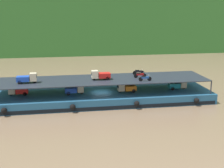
% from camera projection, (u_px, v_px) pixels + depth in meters
% --- Properties ---
extents(ground_plane, '(400.00, 400.00, 0.00)m').
position_uv_depth(ground_plane, '(101.00, 102.00, 44.29)').
color(ground_plane, '#7F664C').
extents(cargo_barge, '(33.03, 8.51, 1.50)m').
position_uv_depth(cargo_barge, '(101.00, 97.00, 44.07)').
color(cargo_barge, '#23567A').
rests_on(cargo_barge, ground).
extents(cargo_rack, '(31.43, 7.11, 2.00)m').
position_uv_depth(cargo_rack, '(101.00, 80.00, 43.43)').
color(cargo_rack, '#232833').
rests_on(cargo_rack, cargo_barge).
extents(mini_truck_lower_stern, '(2.79, 1.28, 1.38)m').
position_uv_depth(mini_truck_lower_stern, '(18.00, 90.00, 42.29)').
color(mini_truck_lower_stern, red).
rests_on(mini_truck_lower_stern, cargo_barge).
extents(mini_truck_lower_aft, '(2.77, 1.25, 1.38)m').
position_uv_depth(mini_truck_lower_aft, '(75.00, 89.00, 42.83)').
color(mini_truck_lower_aft, '#1E47B7').
rests_on(mini_truck_lower_aft, cargo_barge).
extents(mini_truck_lower_mid, '(2.79, 1.29, 1.38)m').
position_uv_depth(mini_truck_lower_mid, '(126.00, 88.00, 43.79)').
color(mini_truck_lower_mid, orange).
rests_on(mini_truck_lower_mid, cargo_barge).
extents(mini_truck_lower_fore, '(2.78, 1.27, 1.38)m').
position_uv_depth(mini_truck_lower_fore, '(178.00, 85.00, 45.39)').
color(mini_truck_lower_fore, teal).
rests_on(mini_truck_lower_fore, cargo_barge).
extents(mini_truck_upper_stern, '(2.76, 1.24, 1.38)m').
position_uv_depth(mini_truck_upper_stern, '(27.00, 78.00, 41.02)').
color(mini_truck_upper_stern, '#1E47B7').
rests_on(mini_truck_upper_stern, cargo_rack).
extents(mini_truck_upper_mid, '(2.78, 1.26, 1.38)m').
position_uv_depth(mini_truck_upper_mid, '(101.00, 75.00, 42.96)').
color(mini_truck_upper_mid, red).
rests_on(mini_truck_upper_mid, cargo_rack).
extents(motorcycle_upper_port, '(1.90, 0.55, 0.87)m').
position_uv_depth(motorcycle_upper_port, '(145.00, 78.00, 42.22)').
color(motorcycle_upper_port, black).
rests_on(motorcycle_upper_port, cargo_rack).
extents(motorcycle_upper_centre, '(1.90, 0.55, 0.87)m').
position_uv_depth(motorcycle_upper_centre, '(140.00, 75.00, 44.23)').
color(motorcycle_upper_centre, black).
rests_on(motorcycle_upper_centre, cargo_rack).
extents(motorcycle_upper_stbd, '(1.90, 0.55, 0.87)m').
position_uv_depth(motorcycle_upper_stbd, '(138.00, 72.00, 46.31)').
color(motorcycle_upper_stbd, black).
rests_on(motorcycle_upper_stbd, cargo_rack).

